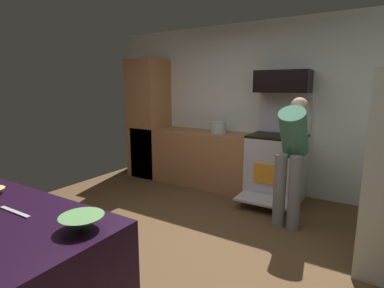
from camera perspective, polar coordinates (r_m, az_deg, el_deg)
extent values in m
cube|color=brown|center=(3.24, -4.17, -19.52)|extent=(5.20, 4.80, 0.02)
cube|color=silver|center=(4.89, 12.02, 6.81)|extent=(5.20, 0.12, 2.60)
cube|color=#A36B41|center=(5.08, 0.64, -2.52)|extent=(2.40, 0.60, 0.90)
cube|color=#A36B41|center=(5.56, -8.24, 4.80)|extent=(0.60, 0.60, 2.10)
cube|color=silver|center=(4.52, 15.75, -4.50)|extent=(0.76, 0.64, 0.92)
cube|color=black|center=(4.42, 16.07, 1.45)|extent=(0.76, 0.64, 0.03)
cube|color=silver|center=(4.66, 17.25, 5.73)|extent=(0.76, 0.06, 0.60)
cube|color=orange|center=(4.22, 14.50, -5.66)|extent=(0.44, 0.01, 0.28)
cube|color=silver|center=(4.16, 13.52, -10.40)|extent=(0.72, 0.38, 0.03)
cube|color=black|center=(4.47, 16.95, 11.35)|extent=(0.74, 0.38, 0.31)
cylinder|color=slate|center=(3.68, 16.36, -8.51)|extent=(0.14, 0.14, 0.87)
cylinder|color=slate|center=(3.64, 18.97, -8.87)|extent=(0.14, 0.14, 0.87)
cylinder|color=#417B5E|center=(3.64, 18.85, 2.06)|extent=(0.30, 0.55, 0.64)
sphere|color=tan|center=(3.80, 19.81, 6.89)|extent=(0.20, 0.20, 0.20)
cone|color=#5A8F51|center=(1.70, -20.26, -13.83)|extent=(0.23, 0.23, 0.07)
cube|color=#B7BABF|center=(2.07, -30.72, -11.09)|extent=(0.29, 0.03, 0.01)
cylinder|color=#B2BFBE|center=(4.78, 5.02, 3.15)|extent=(0.27, 0.27, 0.18)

